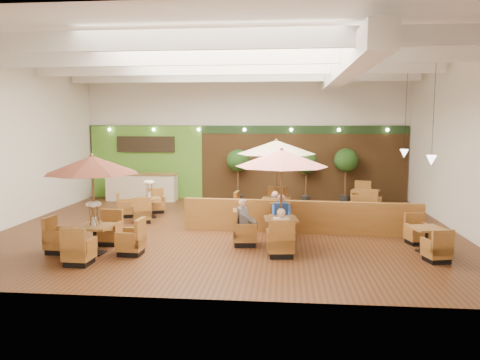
# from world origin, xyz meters

# --- Properties ---
(room) EXTENTS (14.04, 14.00, 5.52)m
(room) POSITION_xyz_m (0.25, 1.22, 3.63)
(room) COLOR #381E0F
(room) RESTS_ON ground
(service_counter) EXTENTS (3.00, 0.75, 1.18)m
(service_counter) POSITION_xyz_m (-4.40, 5.10, 0.58)
(service_counter) COLOR beige
(service_counter) RESTS_ON ground
(booth_divider) EXTENTS (7.19, 0.65, 1.00)m
(booth_divider) POSITION_xyz_m (2.21, -0.38, 0.50)
(booth_divider) COLOR brown
(booth_divider) RESTS_ON ground
(table_0) EXTENTS (2.52, 2.52, 2.58)m
(table_0) POSITION_xyz_m (-3.07, -3.17, 1.75)
(table_0) COLOR brown
(table_0) RESTS_ON ground
(table_1) EXTENTS (2.57, 2.67, 2.68)m
(table_1) POSITION_xyz_m (1.58, -1.99, 1.93)
(table_1) COLOR brown
(table_1) RESTS_ON ground
(table_2) EXTENTS (2.70, 2.78, 2.82)m
(table_2) POSITION_xyz_m (1.38, 1.08, 2.02)
(table_2) COLOR brown
(table_2) RESTS_ON ground
(table_3) EXTENTS (1.78, 2.53, 1.48)m
(table_3) POSITION_xyz_m (-3.24, 1.51, 0.44)
(table_3) COLOR brown
(table_3) RESTS_ON ground
(table_4) EXTENTS (0.91, 2.34, 0.84)m
(table_4) POSITION_xyz_m (5.40, -2.24, 0.32)
(table_4) COLOR brown
(table_4) RESTS_ON ground
(table_5) EXTENTS (1.18, 2.86, 1.00)m
(table_5) POSITION_xyz_m (4.82, 3.55, 0.38)
(table_5) COLOR brown
(table_5) RESTS_ON ground
(topiary_0) EXTENTS (0.96, 0.96, 2.22)m
(topiary_0) POSITION_xyz_m (-0.25, 5.30, 1.66)
(topiary_0) COLOR black
(topiary_0) RESTS_ON ground
(topiary_1) EXTENTS (0.92, 0.92, 2.13)m
(topiary_1) POSITION_xyz_m (2.64, 5.30, 1.58)
(topiary_1) COLOR black
(topiary_1) RESTS_ON ground
(topiary_2) EXTENTS (0.99, 0.99, 2.29)m
(topiary_2) POSITION_xyz_m (4.28, 5.30, 1.71)
(topiary_2) COLOR black
(topiary_2) RESTS_ON ground
(diner_0) EXTENTS (0.41, 0.36, 0.77)m
(diner_0) POSITION_xyz_m (1.65, -2.97, 0.75)
(diner_0) COLOR white
(diner_0) RESTS_ON ground
(diner_1) EXTENTS (0.40, 0.33, 0.80)m
(diner_1) POSITION_xyz_m (1.65, -1.01, 0.76)
(diner_1) COLOR #2651A5
(diner_1) RESTS_ON ground
(diner_2) EXTENTS (0.39, 0.44, 0.83)m
(diner_2) POSITION_xyz_m (0.67, -1.99, 0.77)
(diner_2) COLOR slate
(diner_2) RESTS_ON ground
(diner_3) EXTENTS (0.38, 0.30, 0.76)m
(diner_3) POSITION_xyz_m (1.45, 0.05, 0.75)
(diner_3) COLOR #2651A5
(diner_3) RESTS_ON ground
(diner_4) EXTENTS (0.39, 0.34, 0.74)m
(diner_4) POSITION_xyz_m (1.45, 0.05, 0.73)
(diner_4) COLOR white
(diner_4) RESTS_ON ground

